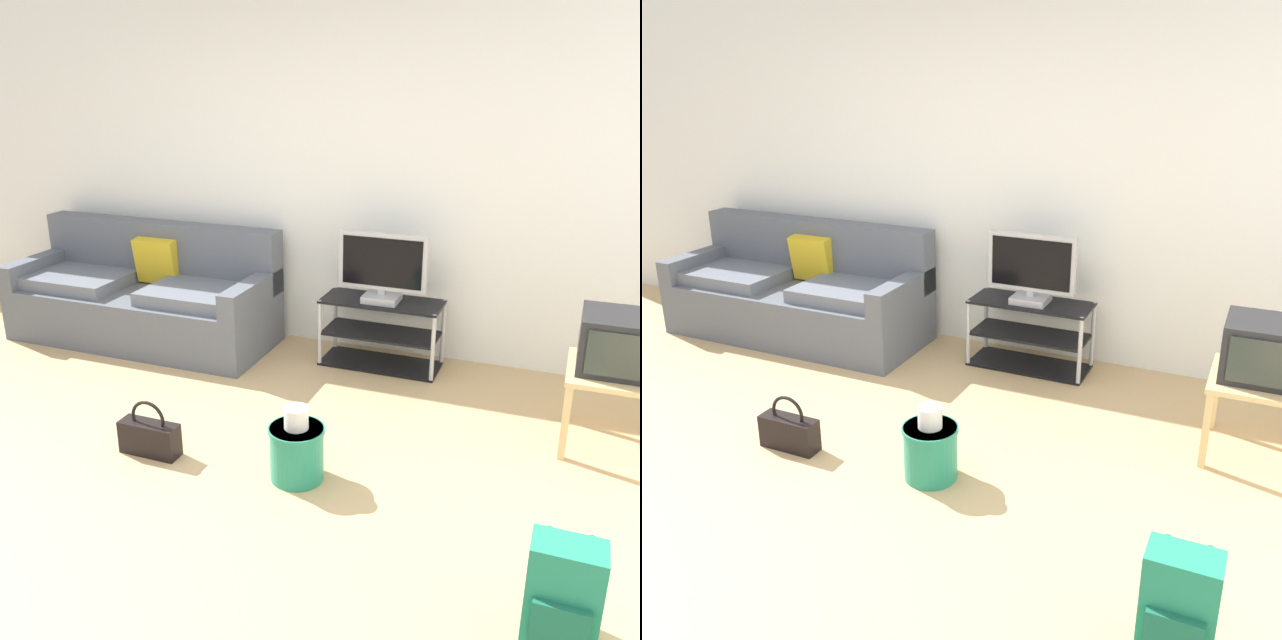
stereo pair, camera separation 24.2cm
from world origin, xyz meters
TOP-DOWN VIEW (x-y plane):
  - ground_plane at (0.00, 0.00)m, footprint 9.00×9.80m
  - wall_back at (0.00, 2.45)m, footprint 9.00×0.10m
  - couch at (-1.34, 1.95)m, footprint 2.11×0.84m
  - tv_stand at (0.59, 2.10)m, footprint 0.87×0.37m
  - flat_tv at (0.59, 2.08)m, footprint 0.64×0.22m
  - side_table at (2.16, 1.44)m, footprint 0.54×0.54m
  - crt_tv at (2.16, 1.46)m, footprint 0.45×0.42m
  - backpack at (1.98, -0.18)m, footprint 0.28×0.24m
  - handbag at (-0.28, 0.41)m, footprint 0.35×0.12m
  - cleaning_bucket at (0.60, 0.48)m, footprint 0.31×0.31m

SIDE VIEW (x-z plane):
  - ground_plane at x=0.00m, z-range -0.02..0.00m
  - handbag at x=-0.28m, z-range -0.06..0.28m
  - cleaning_bucket at x=0.60m, z-range -0.03..0.39m
  - backpack at x=1.98m, z-range 0.00..0.43m
  - tv_stand at x=0.59m, z-range 0.00..0.50m
  - couch at x=-1.34m, z-range -0.12..0.79m
  - side_table at x=2.16m, z-range 0.17..0.65m
  - crt_tv at x=2.16m, z-range 0.48..0.81m
  - flat_tv at x=0.59m, z-range 0.50..1.00m
  - wall_back at x=0.00m, z-range 0.00..2.70m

